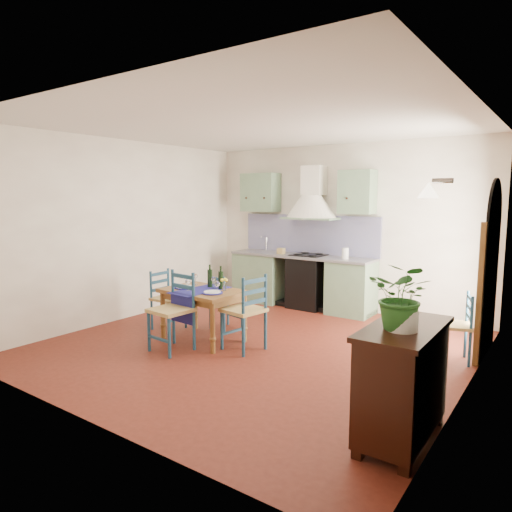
# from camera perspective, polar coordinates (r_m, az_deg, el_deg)

# --- Properties ---
(floor) EXTENTS (5.00, 5.00, 0.00)m
(floor) POSITION_cam_1_polar(r_m,az_deg,el_deg) (6.06, 0.17, -11.10)
(floor) COLOR #4A180F
(floor) RESTS_ON ground
(back_wall) EXTENTS (5.00, 0.96, 2.80)m
(back_wall) POSITION_cam_1_polar(r_m,az_deg,el_deg) (8.00, 6.84, 1.09)
(back_wall) COLOR white
(back_wall) RESTS_ON ground
(right_wall) EXTENTS (0.26, 5.00, 2.80)m
(right_wall) POSITION_cam_1_polar(r_m,az_deg,el_deg) (5.09, 25.85, 0.00)
(right_wall) COLOR white
(right_wall) RESTS_ON ground
(left_wall) EXTENTS (0.04, 5.00, 2.80)m
(left_wall) POSITION_cam_1_polar(r_m,az_deg,el_deg) (7.49, -15.74, 3.12)
(left_wall) COLOR white
(left_wall) RESTS_ON ground
(ceiling) EXTENTS (5.00, 5.00, 0.01)m
(ceiling) POSITION_cam_1_polar(r_m,az_deg,el_deg) (5.81, 0.18, 16.11)
(ceiling) COLOR silver
(ceiling) RESTS_ON back_wall
(dining_table) EXTENTS (1.14, 0.87, 1.01)m
(dining_table) POSITION_cam_1_polar(r_m,az_deg,el_deg) (6.16, -6.66, -4.94)
(dining_table) COLOR brown
(dining_table) RESTS_ON ground
(chair_near) EXTENTS (0.50, 0.50, 0.99)m
(chair_near) POSITION_cam_1_polar(r_m,az_deg,el_deg) (5.85, -10.30, -6.70)
(chair_near) COLOR navy
(chair_near) RESTS_ON ground
(chair_far) EXTENTS (0.46, 0.46, 0.82)m
(chair_far) POSITION_cam_1_polar(r_m,az_deg,el_deg) (6.66, -3.97, -5.63)
(chair_far) COLOR navy
(chair_far) RESTS_ON ground
(chair_left) EXTENTS (0.40, 0.40, 0.86)m
(chair_left) POSITION_cam_1_polar(r_m,az_deg,el_deg) (6.81, -11.07, -5.27)
(chair_left) COLOR navy
(chair_left) RESTS_ON ground
(chair_right) EXTENTS (0.52, 0.52, 0.97)m
(chair_right) POSITION_cam_1_polar(r_m,az_deg,el_deg) (5.75, -1.33, -6.91)
(chair_right) COLOR navy
(chair_right) RESTS_ON ground
(chair_spare) EXTENTS (0.48, 0.48, 0.82)m
(chair_spare) POSITION_cam_1_polar(r_m,az_deg,el_deg) (5.89, 23.72, -8.01)
(chair_spare) COLOR navy
(chair_spare) RESTS_ON ground
(sideboard) EXTENTS (0.50, 1.05, 0.94)m
(sideboard) POSITION_cam_1_polar(r_m,az_deg,el_deg) (3.89, 17.78, -14.37)
(sideboard) COLOR black
(sideboard) RESTS_ON ground
(potted_plant) EXTENTS (0.49, 0.44, 0.52)m
(potted_plant) POSITION_cam_1_polar(r_m,az_deg,el_deg) (3.58, 17.87, -4.83)
(potted_plant) COLOR #256223
(potted_plant) RESTS_ON sideboard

